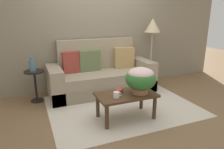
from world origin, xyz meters
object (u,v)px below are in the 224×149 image
Objects in this scene: coffee_mug at (117,95)px; potted_plant at (141,78)px; couch at (101,76)px; coffee_table at (126,98)px; side_table at (35,80)px; snack_bowl at (119,90)px; floor_lamp at (152,29)px; table_vase at (32,65)px.

potted_plant is at bearing 3.75° from coffee_mug.
couch reaches higher than coffee_table.
coffee_mug is at bearing -100.09° from couch.
side_table is at bearing 128.57° from coffee_mug.
couch is at bearing 84.52° from snack_bowl.
floor_lamp is (1.35, 1.43, 0.92)m from coffee_table.
couch is at bearing -173.77° from floor_lamp.
snack_bowl is (-1.42, -1.32, -0.82)m from floor_lamp.
potted_plant is 1.75× the size of table_vase.
floor_lamp is 1.97m from potted_plant.
couch is 1.61m from floor_lamp.
side_table is 1.28× the size of potted_plant.
coffee_mug is (-0.24, -1.37, 0.12)m from couch.
coffee_table is 0.38m from potted_plant.
coffee_table is (-0.04, -1.29, 0.01)m from couch.
coffee_table is at bearing -91.98° from couch.
floor_lamp reaches higher than coffee_table.
coffee_mug is at bearing -50.87° from table_vase.
floor_lamp reaches higher than side_table.
potted_plant is at bearing -82.78° from couch.
couch reaches higher than coffee_mug.
coffee_table is at bearing 23.49° from coffee_mug.
coffee_mug is (-0.20, -0.09, 0.11)m from coffee_table.
table_vase is at bearing -176.35° from floor_lamp.
coffee_mug is 0.51× the size of table_vase.
coffee_table is 1.84m from table_vase.
couch is at bearing 79.91° from coffee_mug.
potted_plant is at bearing -41.14° from table_vase.
side_table is 2.77m from floor_lamp.
side_table is (-1.32, -0.02, 0.08)m from couch.
couch is 1.32m from side_table.
coffee_mug is 1.75m from table_vase.
snack_bowl is at bearing -43.23° from table_vase.
potted_plant is at bearing -127.42° from floor_lamp.
floor_lamp is (2.63, 0.17, 0.86)m from side_table.
potted_plant is (-1.14, -1.49, -0.61)m from floor_lamp.
side_table is 0.40× the size of floor_lamp.
coffee_mug reaches higher than coffee_table.
snack_bowl is 0.50× the size of table_vase.
potted_plant is (0.22, -0.06, 0.31)m from coffee_table.
couch is 1.39m from potted_plant.
coffee_mug is at bearing -51.43° from side_table.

